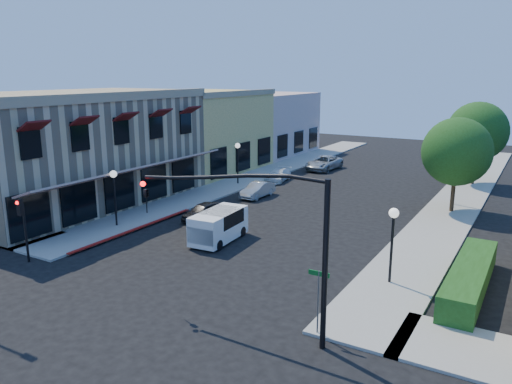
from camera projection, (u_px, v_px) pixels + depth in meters
The scene contains 22 objects.
ground at pixel (123, 311), 20.01m from camera, with size 120.00×120.00×0.00m, color black.
sidewalk_left at pixel (264, 174), 46.95m from camera, with size 3.50×50.00×0.12m, color gray.
sidewalk_right at pixel (462, 196), 38.33m from camera, with size 3.50×50.00×0.12m, color gray.
curb_red_strip at pixel (136, 231), 30.11m from camera, with size 0.25×10.00×0.06m, color maroon.
corner_brick_building at pixel (74, 148), 35.90m from camera, with size 11.77×18.20×8.10m.
yellow_stucco_building at pixel (199, 131), 48.56m from camera, with size 10.00×12.00×7.60m, color tan.
pink_stucco_building at pixel (260, 123), 58.70m from camera, with size 10.00×12.00×7.00m, color #C09F91.
hedge at pixel (468, 291), 21.80m from camera, with size 1.40×8.00×1.10m, color #1C4313.
street_tree_a at pixel (457, 152), 33.15m from camera, with size 4.56×4.56×6.48m.
street_tree_b at pixel (477, 132), 41.46m from camera, with size 4.94×4.94×7.02m.
signal_mast_arm at pixel (269, 226), 17.43m from camera, with size 8.01×0.39×6.00m.
secondary_signal at pixel (22, 218), 24.59m from camera, with size 0.28×0.42×3.32m.
street_name_sign at pixel (318, 292), 17.77m from camera, with size 0.80×0.06×2.50m.
lamppost_left_near at pixel (114, 184), 30.27m from camera, with size 0.44×0.44×3.57m.
lamppost_left_far at pixel (238, 153), 42.01m from camera, with size 0.44×0.44×3.57m.
lamppost_right_near at pixel (393, 226), 21.90m from camera, with size 0.44×0.44×3.57m.
lamppost_right_far at pixel (455, 168), 35.32m from camera, with size 0.44×0.44×3.57m.
white_van at pixel (218, 224), 28.05m from camera, with size 1.95×4.02×1.74m.
parked_car_a at pixel (203, 211), 32.30m from camera, with size 1.33×3.31×1.13m, color black.
parked_car_b at pixel (258, 190), 38.17m from camera, with size 1.21×3.47×1.14m, color #AAADB0.
parked_car_c at pixel (278, 175), 43.90m from camera, with size 1.50×3.70×1.07m, color white.
parked_car_d at pixel (324, 163), 49.05m from camera, with size 2.24×4.86×1.35m, color #A2A4A7.
Camera 1 is at (13.90, -13.11, 9.31)m, focal length 35.00 mm.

